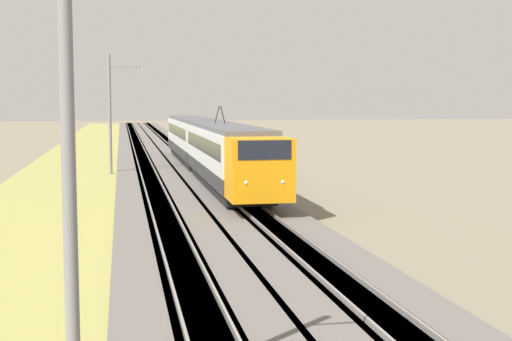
{
  "coord_description": "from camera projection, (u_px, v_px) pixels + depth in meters",
  "views": [
    {
      "loc": [
        -5.55,
        1.82,
        5.38
      ],
      "look_at": [
        26.23,
        -4.2,
        2.25
      ],
      "focal_mm": 50.0,
      "sensor_mm": 36.0,
      "label": 1
    }
  ],
  "objects": [
    {
      "name": "passenger_train",
      "position": [
        207.0,
        143.0,
        50.93
      ],
      "size": [
        41.18,
        2.93,
        5.12
      ],
      "rotation": [
        0.0,
        0.0,
        3.14
      ],
      "color": "orange",
      "rests_on": "ground"
    },
    {
      "name": "ballast_main",
      "position": [
        146.0,
        169.0,
        55.17
      ],
      "size": [
        240.0,
        4.4,
        0.3
      ],
      "color": "#605B56",
      "rests_on": "ground"
    },
    {
      "name": "catenary_mast_mid",
      "position": [
        111.0,
        113.0,
        51.53
      ],
      "size": [
        0.22,
        2.56,
        8.81
      ],
      "color": "slate",
      "rests_on": "ground"
    },
    {
      "name": "ballast_adjacent",
      "position": [
        200.0,
        169.0,
        55.95
      ],
      "size": [
        240.0,
        4.4,
        0.3
      ],
      "color": "#605B56",
      "rests_on": "ground"
    },
    {
      "name": "track_main",
      "position": [
        146.0,
        169.0,
        55.17
      ],
      "size": [
        240.0,
        1.57,
        0.45
      ],
      "color": "#4C4238",
      "rests_on": "ground"
    },
    {
      "name": "catenary_mast_near",
      "position": [
        73.0,
        167.0,
        10.81
      ],
      "size": [
        0.22,
        2.56,
        8.51
      ],
      "color": "slate",
      "rests_on": "ground"
    },
    {
      "name": "track_adjacent",
      "position": [
        200.0,
        168.0,
        55.95
      ],
      "size": [
        240.0,
        1.57,
        0.45
      ],
      "color": "#4C4238",
      "rests_on": "ground"
    },
    {
      "name": "grass_verge",
      "position": [
        74.0,
        172.0,
        54.17
      ],
      "size": [
        240.0,
        8.09,
        0.12
      ],
      "color": "#99934C",
      "rests_on": "ground"
    }
  ]
}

